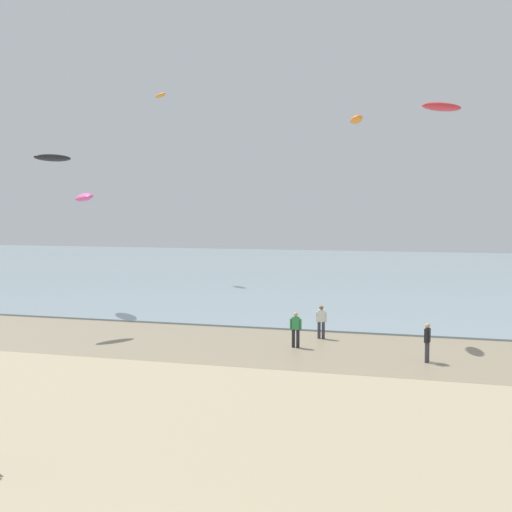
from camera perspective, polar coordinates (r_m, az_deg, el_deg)
The scene contains 10 objects.
wet_sand_strip at distance 30.29m, azimuth 6.59°, elevation -8.41°, with size 120.00×8.65×0.01m, color gray.
sea at distance 69.01m, azimuth 11.67°, elevation -1.43°, with size 160.00×70.00×0.10m, color #7F939E.
person_left_flank at distance 30.49m, azimuth 3.61°, elevation -6.56°, with size 0.57×0.25×1.71m.
person_far_down_beach at distance 32.69m, azimuth 5.92°, elevation -5.85°, with size 0.57×0.25×1.71m.
person_trailing_behind at distance 28.48m, azimuth 15.22°, elevation -7.45°, with size 0.28×0.56×1.71m.
kite_aloft_0 at distance 46.45m, azimuth 16.44°, elevation 12.80°, with size 3.35×1.07×0.54m, color red.
kite_aloft_3 at distance 36.85m, azimuth -17.91°, elevation 8.44°, with size 2.17×0.69×0.35m, color black.
kite_aloft_4 at distance 42.64m, azimuth -15.27°, elevation 5.14°, with size 3.17×1.02×0.51m, color #E54C99.
kite_aloft_8 at distance 61.69m, azimuth -8.63°, elevation 14.16°, with size 2.19×0.70×0.35m, color orange.
kite_aloft_10 at distance 34.20m, azimuth 9.07°, elevation 12.08°, with size 2.09×0.67×0.34m, color orange.
Camera 1 is at (4.55, -7.43, 6.52)m, focal length 44.26 mm.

